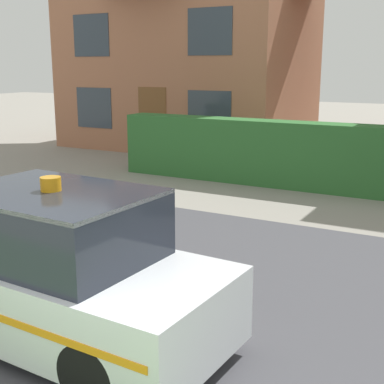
{
  "coord_description": "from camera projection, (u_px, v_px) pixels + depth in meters",
  "views": [
    {
      "loc": [
        2.7,
        -1.3,
        2.75
      ],
      "look_at": [
        -0.75,
        4.96,
        1.05
      ],
      "focal_mm": 50.0,
      "sensor_mm": 36.0,
      "label": 1
    }
  ],
  "objects": [
    {
      "name": "road_strip",
      "position": [
        223.0,
        287.0,
        6.77
      ],
      "size": [
        28.0,
        6.14,
        0.01
      ],
      "primitive_type": "cube",
      "color": "#424247",
      "rests_on": "ground"
    },
    {
      "name": "garden_hedge",
      "position": [
        294.0,
        155.0,
        12.19
      ],
      "size": [
        8.78,
        0.72,
        1.51
      ],
      "primitive_type": "cube",
      "color": "#2D662D",
      "rests_on": "ground"
    },
    {
      "name": "police_car",
      "position": [
        48.0,
        270.0,
        5.4
      ],
      "size": [
        3.99,
        1.75,
        1.69
      ],
      "rotation": [
        0.0,
        0.0,
        3.09
      ],
      "color": "black",
      "rests_on": "road_strip"
    },
    {
      "name": "house_left",
      "position": [
        190.0,
        32.0,
        18.21
      ],
      "size": [
        8.08,
        5.61,
        7.54
      ],
      "color": "#A86B4C",
      "rests_on": "ground"
    }
  ]
}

